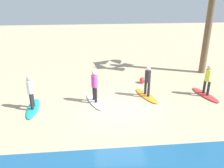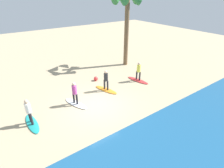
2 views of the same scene
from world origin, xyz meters
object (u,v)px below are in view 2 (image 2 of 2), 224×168
object	(u,v)px
surfer_orange	(106,79)
palm_tree	(127,6)
surfboard_red	(138,80)
beach_ball	(96,79)
surfer_red	(139,70)
surfer_teal	(28,110)
surfboard_white	(76,104)
surfboard_teal	(32,123)
surfer_white	(75,92)
surfboard_orange	(106,90)

from	to	relation	value
surfer_orange	palm_tree	world-z (taller)	palm_tree
surfboard_red	beach_ball	world-z (taller)	beach_ball
surfer_red	surfer_orange	bearing A→B (deg)	-3.38
surfer_teal	palm_tree	world-z (taller)	palm_tree
beach_ball	surfboard_white	bearing A→B (deg)	38.55
palm_tree	beach_ball	world-z (taller)	palm_tree
palm_tree	beach_ball	size ratio (longest dim) A/B	19.55
surfboard_red	surfer_orange	distance (m)	3.40
surfboard_teal	surfer_white	bearing A→B (deg)	95.99
surfer_white	beach_ball	xyz separation A→B (m)	(-3.03, -2.41, -0.85)
surfer_teal	surfer_white	bearing A→B (deg)	-171.85
surfer_white	surfer_orange	bearing A→B (deg)	-171.24
surfboard_white	palm_tree	bearing A→B (deg)	99.65
surfer_orange	palm_tree	size ratio (longest dim) A/B	0.22
surfer_red	surfer_white	world-z (taller)	same
surfer_red	surfboard_white	size ratio (longest dim) A/B	0.78
surfboard_red	beach_ball	distance (m)	3.74
surfer_orange	surfboard_teal	xyz separation A→B (m)	(5.85, 0.87, -0.99)
surfboard_red	surfboard_teal	size ratio (longest dim) A/B	1.00
palm_tree	surfer_white	bearing A→B (deg)	27.55
surfer_red	beach_ball	bearing A→B (deg)	-35.50
surfboard_orange	palm_tree	bearing A→B (deg)	108.32
surfboard_white	surfer_white	xyz separation A→B (m)	(0.00, -0.00, 0.99)
surfboard_orange	beach_ball	size ratio (longest dim) A/B	5.62
surfboard_orange	surfboard_teal	size ratio (longest dim) A/B	1.00
surfboard_teal	beach_ball	size ratio (longest dim) A/B	5.62
surfer_white	surfer_teal	distance (m)	3.06
surfer_red	surfer_white	xyz separation A→B (m)	(6.06, 0.24, 0.00)
surfboard_white	surfboard_teal	distance (m)	3.06
surfer_teal	surfer_red	bearing A→B (deg)	-175.74
surfer_white	beach_ball	size ratio (longest dim) A/B	4.39
surfer_red	surfboard_orange	xyz separation A→B (m)	(3.24, -0.19, -0.99)
surfboard_orange	palm_tree	world-z (taller)	palm_tree
surfboard_orange	surfer_orange	xyz separation A→B (m)	(0.00, 0.00, 0.99)
surfer_white	beach_ball	distance (m)	3.96
surfboard_red	surfboard_orange	distance (m)	3.25
surfboard_red	surfer_orange	world-z (taller)	surfer_orange
palm_tree	beach_ball	distance (m)	7.47
surfer_red	surfboard_teal	bearing A→B (deg)	4.26
surfer_red	surfboard_red	bearing A→B (deg)	180.00
surfer_teal	surfer_orange	bearing A→B (deg)	-171.56
surfer_orange	surfer_teal	xyz separation A→B (m)	(5.85, 0.87, 0.00)
beach_ball	surfboard_teal	bearing A→B (deg)	25.15
surfboard_red	surfboard_white	world-z (taller)	same
surfboard_white	surfboard_teal	xyz separation A→B (m)	(3.03, 0.43, 0.00)
beach_ball	surfer_teal	bearing A→B (deg)	25.15
surfboard_red	beach_ball	bearing A→B (deg)	-138.04
beach_ball	surfboard_red	bearing A→B (deg)	144.50
surfer_red	surfboard_white	bearing A→B (deg)	2.30
surfboard_teal	beach_ball	bearing A→B (deg)	113.00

